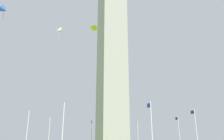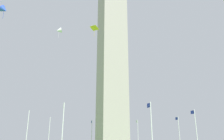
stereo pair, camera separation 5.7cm
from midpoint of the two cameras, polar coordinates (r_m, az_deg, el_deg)
obelisk_monument at (r=55.09m, az=0.03°, el=8.94°), size 5.82×5.82×52.93m
flagpole_n at (r=65.78m, az=-5.21°, el=-15.53°), size 1.12×0.14×7.43m
flagpole_ne at (r=58.81m, az=-15.74°, el=-14.76°), size 1.12×0.14×7.43m
flagpole_e at (r=46.57m, az=-20.80°, el=-13.75°), size 1.12×0.14×7.43m
flagpole_se at (r=34.82m, az=-12.43°, el=-13.58°), size 1.12×0.14×7.43m
flagpole_s at (r=33.91m, az=10.07°, el=-13.62°), size 1.12×0.14×7.43m
flagpole_sw at (r=44.92m, az=20.72°, el=-13.67°), size 1.12×0.14×7.43m
flagpole_w at (r=57.51m, az=16.79°, el=-14.63°), size 1.12×0.14×7.43m
flagpole_nw at (r=65.30m, az=6.66°, el=-15.47°), size 1.12×0.14×7.43m
kite_blue_delta at (r=32.94m, az=-25.85°, el=13.71°), size 1.30×1.45×1.88m
kite_yellow_diamond at (r=47.24m, az=-4.50°, el=10.62°), size 1.98×1.98×2.23m
kite_white_delta at (r=47.94m, az=-13.39°, el=9.83°), size 1.35×1.47×2.28m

